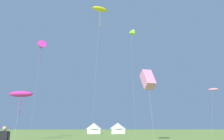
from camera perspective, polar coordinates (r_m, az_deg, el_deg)
name	(u,v)px	position (r m, az deg, el deg)	size (l,w,h in m)	color
kite_lime_delta	(131,33)	(61.37, 4.61, 8.97)	(2.16, 2.13, 26.24)	#99DB2D
kite_pink_parafoil	(213,89)	(61.57, 23.24, -4.31)	(3.16, 2.30, 10.90)	pink
kite_pink_box	(148,80)	(31.25, 8.64, -2.31)	(1.80, 3.10, 9.16)	pink
kite_magenta_delta	(41,46)	(56.61, -16.68, 5.54)	(2.77, 3.45, 21.06)	#E02DA3
kite_magenta_parafoil	(21,94)	(36.35, -21.14, -5.46)	(3.63, 3.07, 6.85)	#E02DA3
kite_yellow_parafoil	(100,9)	(60.73, -2.91, 14.44)	(4.22, 3.02, 31.04)	yellow
festival_tent_right	(94,128)	(66.66, -4.39, -13.75)	(4.39, 4.39, 2.85)	white
festival_tent_left	(118,128)	(66.90, 1.42, -13.75)	(4.51, 4.51, 2.93)	white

